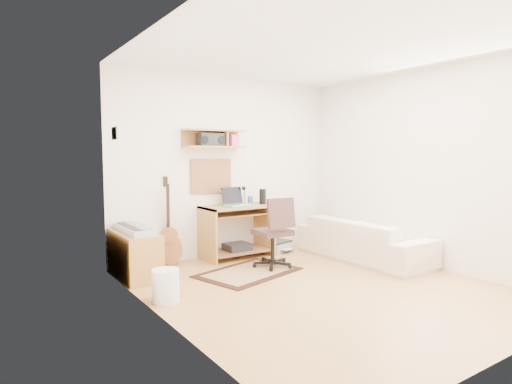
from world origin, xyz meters
TOP-DOWN VIEW (x-y plane):
  - floor at (0.00, 0.00)m, footprint 3.60×4.00m
  - ceiling at (0.00, 0.00)m, footprint 3.60×4.00m
  - back_wall at (0.00, 2.00)m, footprint 3.60×0.01m
  - left_wall at (-1.80, 0.00)m, footprint 0.01×4.00m
  - right_wall at (1.80, 0.00)m, footprint 0.01×4.00m
  - wall_shelf at (-0.30, 1.88)m, footprint 0.90×0.25m
  - cork_board at (-0.30, 1.98)m, footprint 0.64×0.03m
  - wall_photo at (-1.79, 1.50)m, footprint 0.02×0.20m
  - desk at (-0.02, 1.73)m, footprint 1.00×0.55m
  - laptop at (-0.03, 1.71)m, footprint 0.38×0.38m
  - speaker at (0.39, 1.68)m, footprint 0.10×0.10m
  - desk_lamp at (0.20, 1.87)m, footprint 0.09×0.09m
  - pencil_cup at (0.27, 1.83)m, footprint 0.08×0.08m
  - boombox at (-0.36, 1.87)m, footprint 0.36×0.17m
  - rug at (-0.35, 0.93)m, footprint 1.40×1.11m
  - task_chair at (0.06, 0.97)m, footprint 0.51×0.51m
  - cabinet at (-1.58, 1.55)m, footprint 0.40×0.90m
  - music_keyboard at (-1.58, 1.55)m, footprint 0.26×0.83m
  - guitar at (-0.99, 1.86)m, footprint 0.37×0.30m
  - waste_basket at (-1.60, 0.52)m, footprint 0.29×0.29m
  - printer at (0.71, 1.72)m, footprint 0.46×0.39m
  - sofa at (1.38, 0.62)m, footprint 0.57×1.97m

SIDE VIEW (x-z plane):
  - floor at x=0.00m, z-range -0.01..0.00m
  - rug at x=-0.35m, z-range 0.00..0.02m
  - printer at x=0.71m, z-range 0.01..0.16m
  - waste_basket at x=-1.60m, z-range 0.00..0.33m
  - cabinet at x=-1.58m, z-range 0.00..0.55m
  - desk at x=-0.02m, z-range 0.00..0.75m
  - sofa at x=1.38m, z-range 0.00..0.77m
  - task_chair at x=0.06m, z-range 0.00..0.94m
  - music_keyboard at x=-1.58m, z-range 0.55..0.62m
  - guitar at x=-0.99m, z-range 0.00..1.20m
  - pencil_cup at x=0.27m, z-range 0.75..0.86m
  - speaker at x=0.39m, z-range 0.75..0.97m
  - desk_lamp at x=0.20m, z-range 0.75..1.01m
  - laptop at x=-0.03m, z-range 0.75..1.01m
  - cork_board at x=-0.30m, z-range 0.92..1.42m
  - back_wall at x=0.00m, z-range 0.00..2.60m
  - left_wall at x=-1.80m, z-range 0.00..2.60m
  - right_wall at x=1.80m, z-range 0.00..2.60m
  - boombox at x=-0.36m, z-range 1.59..1.77m
  - wall_shelf at x=-0.30m, z-range 1.57..1.83m
  - wall_photo at x=-1.79m, z-range 1.65..1.79m
  - ceiling at x=0.00m, z-range 2.60..2.61m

